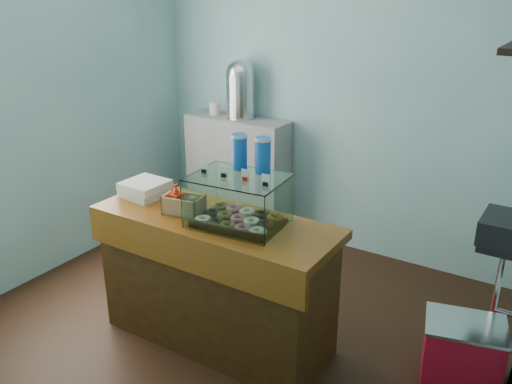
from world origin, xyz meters
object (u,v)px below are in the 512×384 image
Objects in this scene: display_case at (241,197)px; red_cooler at (462,352)px; coffee_urn at (240,88)px; counter at (216,279)px.

red_cooler is at bearing 12.35° from display_case.
coffee_urn is 2.87m from red_cooler.
coffee_urn is (-0.87, 1.59, 0.92)m from counter.
coffee_urn is at bearing 139.87° from red_cooler.
counter is 3.00× the size of red_cooler.
counter is 3.00× the size of coffee_urn.
coffee_urn reaches higher than red_cooler.
display_case reaches higher than counter.
coffee_urn reaches higher than counter.
counter is at bearing -173.29° from display_case.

